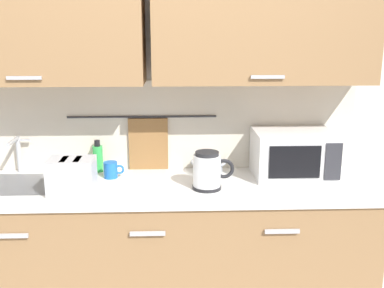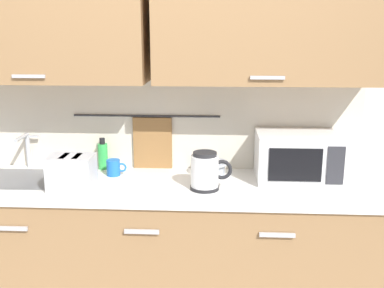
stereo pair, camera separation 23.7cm
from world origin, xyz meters
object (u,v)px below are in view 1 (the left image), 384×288
at_px(dish_soap_bottle, 98,158).
at_px(mug_near_sink, 111,170).
at_px(microwave, 293,154).
at_px(toaster, 72,176).
at_px(mixing_bowl, 208,166).
at_px(electric_kettle, 208,171).

distance_m(dish_soap_bottle, mug_near_sink, 0.16).
distance_m(microwave, mug_near_sink, 1.07).
bearing_deg(mug_near_sink, toaster, -123.18).
xyz_separation_m(mixing_bowl, toaster, (-0.74, -0.32, 0.05)).
bearing_deg(electric_kettle, microwave, 21.45).
xyz_separation_m(dish_soap_bottle, toaster, (-0.07, -0.38, 0.01)).
bearing_deg(toaster, mixing_bowl, 23.51).
distance_m(dish_soap_bottle, toaster, 0.39).
distance_m(dish_soap_bottle, mixing_bowl, 0.67).
height_order(mixing_bowl, toaster, toaster).
distance_m(electric_kettle, toaster, 0.72).
bearing_deg(mixing_bowl, electric_kettle, -94.86).
distance_m(microwave, dish_soap_bottle, 1.17).
bearing_deg(microwave, mug_near_sink, 179.62).
bearing_deg(electric_kettle, mug_near_sink, 159.07).
bearing_deg(microwave, electric_kettle, -158.55).
height_order(dish_soap_bottle, mug_near_sink, dish_soap_bottle).
bearing_deg(microwave, toaster, -168.50).
relative_size(microwave, mug_near_sink, 3.83).
distance_m(mixing_bowl, toaster, 0.81).
bearing_deg(mug_near_sink, microwave, -0.38).
xyz_separation_m(mug_near_sink, toaster, (-0.17, -0.26, 0.05)).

